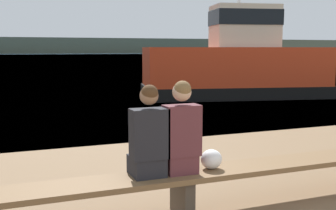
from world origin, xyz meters
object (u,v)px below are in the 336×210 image
bench_main (182,180)px  person_left (148,138)px  shopping_bag (211,159)px  person_right (181,133)px  tugboat_red (236,68)px

bench_main → person_left: size_ratio=8.46×
shopping_bag → person_right: bearing=-177.3°
tugboat_red → person_left: bearing=157.4°
shopping_bag → tugboat_red: 12.04m
person_left → shopping_bag: person_left is taller
bench_main → shopping_bag: size_ratio=34.16×
person_left → tugboat_red: tugboat_red is taller
bench_main → tugboat_red: bearing=56.6°
person_left → person_right: 0.38m
shopping_bag → person_left: bearing=-178.7°
bench_main → person_right: (-0.02, 0.01, 0.53)m
person_right → shopping_bag: 0.52m
person_right → shopping_bag: (0.40, 0.02, -0.34)m
shopping_bag → bench_main: bearing=-175.9°
person_right → tugboat_red: 12.26m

